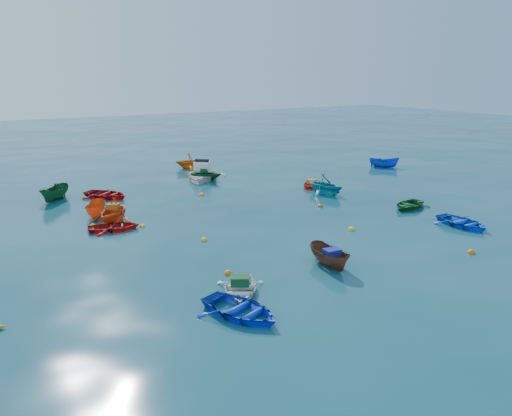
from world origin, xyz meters
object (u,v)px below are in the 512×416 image
dinghy_blue_se (462,226)px  dinghy_white_near (240,292)px  dinghy_blue_sw (241,316)px  motorboat_white (202,179)px

dinghy_blue_se → dinghy_white_near: bearing=-173.4°
dinghy_blue_sw → dinghy_white_near: dinghy_blue_sw is taller
dinghy_blue_se → motorboat_white: 20.64m
dinghy_blue_se → motorboat_white: size_ratio=0.67×
dinghy_white_near → dinghy_blue_se: 15.23m
dinghy_white_near → motorboat_white: bearing=99.0°
dinghy_blue_sw → motorboat_white: 23.95m
motorboat_white → dinghy_white_near: bearing=-71.6°
dinghy_white_near → dinghy_blue_se: dinghy_blue_se is taller
dinghy_blue_sw → dinghy_blue_se: dinghy_blue_sw is taller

